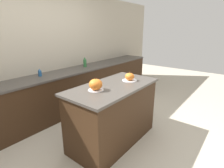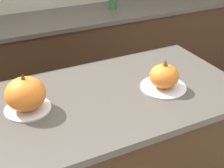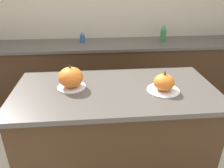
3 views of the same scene
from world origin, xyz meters
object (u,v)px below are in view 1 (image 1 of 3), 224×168
at_px(bottle_short, 40,73).
at_px(pumpkin_cake_left, 96,85).
at_px(bottle_tall, 85,62).
at_px(pumpkin_cake_right, 130,77).

bearing_deg(bottle_short, pumpkin_cake_left, -91.32).
height_order(pumpkin_cake_left, bottle_tall, pumpkin_cake_left).
relative_size(pumpkin_cake_right, bottle_tall, 1.02).
bearing_deg(pumpkin_cake_right, pumpkin_cake_left, 170.50).
xyz_separation_m(pumpkin_cake_right, bottle_tall, (0.46, 1.52, -0.00)).
height_order(pumpkin_cake_right, bottle_tall, bottle_tall).
bearing_deg(bottle_tall, pumpkin_cake_right, -106.92).
xyz_separation_m(pumpkin_cake_left, bottle_tall, (1.13, 1.40, -0.02)).
height_order(pumpkin_cake_left, pumpkin_cake_right, pumpkin_cake_left).
xyz_separation_m(bottle_tall, bottle_short, (-1.09, 0.05, -0.04)).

